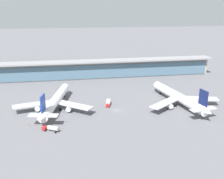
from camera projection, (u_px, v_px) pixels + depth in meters
name	position (u px, v px, depth m)	size (l,w,h in m)	color
ground_plane	(117.00, 110.00, 151.90)	(1200.00, 1200.00, 0.00)	slate
airliner_left_stand	(55.00, 101.00, 151.53)	(45.56, 60.15, 16.16)	white
airliner_centre_stand	(179.00, 97.00, 157.91)	(45.97, 60.46, 16.16)	white
service_truck_near_nose_red	(108.00, 103.00, 158.65)	(3.98, 7.64, 3.10)	#B21E1E
service_truck_under_wing_olive	(157.00, 105.00, 157.52)	(2.97, 1.90, 2.05)	olive
service_truck_mid_apron_red	(51.00, 128.00, 125.64)	(8.57, 6.27, 2.95)	#B21E1E
terminal_building	(100.00, 69.00, 217.88)	(192.63, 12.80, 15.20)	#9E998E
safety_cone_alpha	(36.00, 124.00, 133.03)	(0.62, 0.62, 0.70)	orange
safety_cone_bravo	(53.00, 122.00, 135.08)	(0.62, 0.62, 0.70)	orange
safety_cone_charlie	(29.00, 124.00, 133.33)	(0.62, 0.62, 0.70)	orange
safety_cone_delta	(67.00, 121.00, 136.63)	(0.62, 0.62, 0.70)	orange
safety_cone_echo	(55.00, 121.00, 137.03)	(0.62, 0.62, 0.70)	orange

